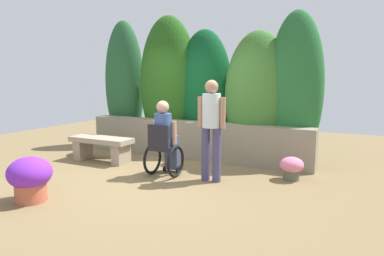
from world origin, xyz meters
The scene contains 8 objects.
ground_plane centered at (0.00, 0.00, 0.00)m, with size 13.40×13.40×0.00m, color olive.
stone_retaining_wall centered at (0.00, 1.60, 0.40)m, with size 5.04×0.38×0.80m, color gray.
hedge_backdrop centered at (-0.03, 2.14, 1.48)m, with size 5.37×1.12×3.15m.
stone_bench centered at (-1.58, 0.50, 0.33)m, with size 1.37×0.47×0.50m.
person_in_wheelchair centered at (0.14, 0.20, 0.62)m, with size 0.53×0.66×1.33m.
person_standing_companion centered at (1.01, 0.24, 0.97)m, with size 0.49×0.30×1.68m.
flower_pot_purple_near centered at (-0.87, -1.76, 0.35)m, with size 0.60×0.60×0.63m.
flower_pot_terracotta_by_wall centered at (2.21, 0.90, 0.22)m, with size 0.39×0.39×0.40m.
Camera 1 is at (3.18, -4.86, 1.70)m, focal length 31.82 mm.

